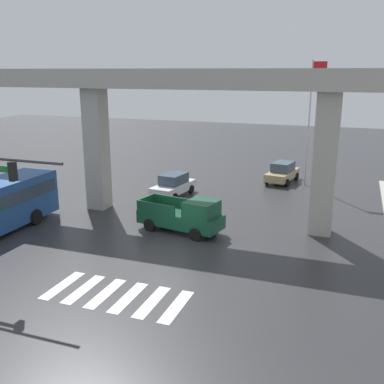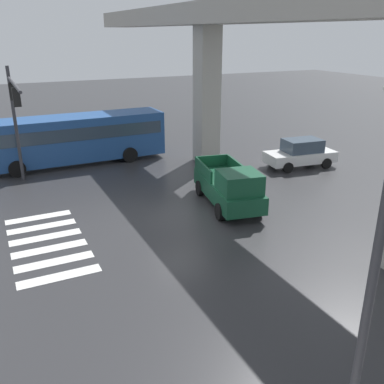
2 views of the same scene
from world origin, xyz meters
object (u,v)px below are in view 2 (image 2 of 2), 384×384
(pickup_truck, at_px, (230,187))
(traffic_signal_mast, at_px, (15,106))
(street_lamp_near_corner, at_px, (377,256))
(city_bus, at_px, (77,136))
(sedan_white, at_px, (301,153))

(pickup_truck, xyz_separation_m, traffic_signal_mast, (-6.81, -8.44, 3.40))
(street_lamp_near_corner, bearing_deg, pickup_truck, 158.98)
(pickup_truck, height_order, city_bus, city_bus)
(city_bus, distance_m, street_lamp_near_corner, 22.75)
(city_bus, bearing_deg, traffic_signal_mast, -44.11)
(pickup_truck, bearing_deg, sedan_white, 117.11)
(pickup_truck, distance_m, city_bus, 11.57)
(sedan_white, height_order, traffic_signal_mast, traffic_signal_mast)
(city_bus, distance_m, traffic_signal_mast, 5.72)
(city_bus, bearing_deg, street_lamp_near_corner, 0.64)
(city_bus, height_order, sedan_white, city_bus)
(pickup_truck, xyz_separation_m, sedan_white, (-3.71, 7.24, -0.14))
(pickup_truck, relative_size, city_bus, 0.50)
(traffic_signal_mast, bearing_deg, street_lamp_near_corner, 11.28)
(traffic_signal_mast, height_order, street_lamp_near_corner, street_lamp_near_corner)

